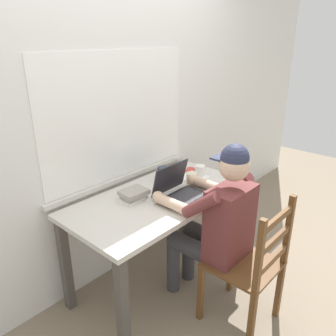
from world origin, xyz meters
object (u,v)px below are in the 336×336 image
Objects in this scene: coffee_mug_dark at (163,173)px; book_stack_main at (133,195)px; wooden_chair at (251,266)px; coffee_mug_white at (192,178)px; laptop at (179,190)px; computer_mouse at (204,185)px; desk at (160,209)px; coffee_mug_spare at (200,171)px; landscape_photo_print at (191,170)px; seated_person at (216,220)px.

book_stack_main is at bearing -164.88° from coffee_mug_dark.
wooden_chair is 0.79m from coffee_mug_white.
coffee_mug_dark is at bearing 62.05° from laptop.
computer_mouse is at bearing -75.02° from coffee_mug_dark.
coffee_mug_white is (0.33, -0.03, 0.15)m from desk.
laptop is 2.80× the size of coffee_mug_spare.
coffee_mug_dark is at bearing 39.86° from desk.
desk is 10.57× the size of landscape_photo_print.
seated_person is 3.75× the size of laptop.
seated_person reaches higher than coffee_mug_white.
laptop is at bearing 92.72° from seated_person.
landscape_photo_print is (0.54, 0.14, 0.11)m from desk.
desk is at bearing 157.58° from computer_mouse.
landscape_photo_print is at bearing 39.94° from coffee_mug_white.
desk is 7.04× the size of book_stack_main.
coffee_mug_dark is 1.00× the size of coffee_mug_spare.
book_stack_main is 0.72m from landscape_photo_print.
coffee_mug_white reaches higher than computer_mouse.
laptop is at bearing 91.44° from wooden_chair.
seated_person is at bearing -131.50° from coffee_mug_spare.
wooden_chair is at bearing -88.56° from laptop.
desk is 0.36m from coffee_mug_white.
computer_mouse is at bearing 49.14° from seated_person.
computer_mouse is 0.20m from coffee_mug_spare.
coffee_mug_dark is at bearing 76.38° from seated_person.
seated_person is 0.58m from coffee_mug_spare.
seated_person is at bearing -62.36° from book_stack_main.
landscape_photo_print reaches higher than desk.
seated_person is 1.33× the size of wooden_chair.
book_stack_main is (-0.50, 0.12, -0.00)m from coffee_mug_white.
coffee_mug_spare is at bearing 0.42° from desk.
coffee_mug_dark is (0.15, 0.91, 0.35)m from wooden_chair.
desk is 13.74× the size of computer_mouse.
seated_person is 6.34× the size of book_stack_main.
coffee_mug_dark is at bearing 138.01° from coffee_mug_spare.
coffee_mug_spare is 0.66m from book_stack_main.
coffee_mug_spare is (0.47, 0.00, 0.16)m from desk.
seated_person is 0.72m from landscape_photo_print.
wooden_chair is 7.90× the size of coffee_mug_dark.
coffee_mug_white reaches higher than landscape_photo_print.
desk is at bearing 174.65° from coffee_mug_white.
seated_person is 10.47× the size of coffee_mug_dark.
wooden_chair is at bearing -113.53° from computer_mouse.
coffee_mug_white reaches higher than desk.
seated_person reaches higher than wooden_chair.
book_stack_main is (-0.18, 0.09, 0.15)m from desk.
desk is 4.16× the size of laptop.
computer_mouse is at bearing 66.47° from wooden_chair.
landscape_photo_print is at bearing 15.10° from desk.
seated_person is at bearing -120.58° from coffee_mug_white.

